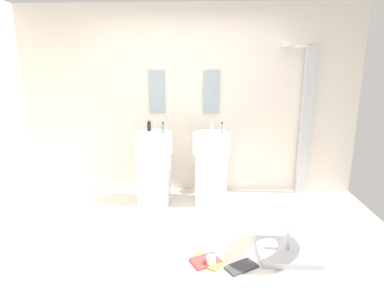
# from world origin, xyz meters

# --- Properties ---
(ground_plane) EXTENTS (4.80, 3.60, 0.04)m
(ground_plane) POSITION_xyz_m (0.00, 0.00, -0.02)
(ground_plane) COLOR silver
(rear_partition) EXTENTS (4.80, 0.10, 2.60)m
(rear_partition) POSITION_xyz_m (0.00, 1.65, 1.30)
(rear_partition) COLOR beige
(rear_partition) RESTS_ON ground_plane
(pedestal_sink_left) EXTENTS (0.48, 0.48, 1.05)m
(pedestal_sink_left) POSITION_xyz_m (-0.38, 1.17, 0.51)
(pedestal_sink_left) COLOR white
(pedestal_sink_left) RESTS_ON ground_plane
(pedestal_sink_right) EXTENTS (0.48, 0.48, 1.05)m
(pedestal_sink_right) POSITION_xyz_m (0.38, 1.17, 0.51)
(pedestal_sink_right) COLOR white
(pedestal_sink_right) RESTS_ON ground_plane
(vanity_mirror_left) EXTENTS (0.22, 0.03, 0.59)m
(vanity_mirror_left) POSITION_xyz_m (-0.38, 1.58, 1.44)
(vanity_mirror_left) COLOR #8C9EA8
(vanity_mirror_right) EXTENTS (0.22, 0.03, 0.59)m
(vanity_mirror_right) POSITION_xyz_m (0.38, 1.58, 1.44)
(vanity_mirror_right) COLOR #8C9EA8
(shower_column) EXTENTS (0.49, 0.24, 2.05)m
(shower_column) POSITION_xyz_m (1.66, 1.53, 1.08)
(shower_column) COLOR #B7BABF
(shower_column) RESTS_ON ground_plane
(lounge_chair) EXTENTS (1.08, 1.08, 0.65)m
(lounge_chair) POSITION_xyz_m (1.10, -0.06, 0.35)
(lounge_chair) COLOR #B7BABF
(lounge_chair) RESTS_ON ground_plane
(area_rug) EXTENTS (1.15, 0.81, 0.01)m
(area_rug) POSITION_xyz_m (0.35, -0.19, 0.01)
(area_rug) COLOR white
(area_rug) RESTS_ON ground_plane
(magazine_charcoal) EXTENTS (0.33, 0.28, 0.02)m
(magazine_charcoal) POSITION_xyz_m (0.63, -0.30, 0.02)
(magazine_charcoal) COLOR #38383D
(magazine_charcoal) RESTS_ON area_rug
(magazine_ochre) EXTENTS (0.34, 0.31, 0.02)m
(magazine_ochre) POSITION_xyz_m (0.32, -0.23, 0.02)
(magazine_ochre) COLOR gold
(magazine_ochre) RESTS_ON area_rug
(magazine_red) EXTENTS (0.32, 0.29, 0.03)m
(magazine_red) POSITION_xyz_m (0.31, -0.24, 0.02)
(magazine_red) COLOR #B73838
(magazine_red) RESTS_ON area_rug
(coffee_mug) EXTENTS (0.08, 0.08, 0.10)m
(coffee_mug) POSITION_xyz_m (0.36, -0.28, 0.06)
(coffee_mug) COLOR white
(coffee_mug) RESTS_ON area_rug
(soap_bottle_black) EXTENTS (0.05, 0.05, 0.14)m
(soap_bottle_black) POSITION_xyz_m (-0.45, 1.27, 1.01)
(soap_bottle_black) COLOR black
(soap_bottle_black) RESTS_ON pedestal_sink_left
(soap_bottle_grey) EXTENTS (0.04, 0.04, 0.15)m
(soap_bottle_grey) POSITION_xyz_m (0.51, 1.15, 1.01)
(soap_bottle_grey) COLOR #99999E
(soap_bottle_grey) RESTS_ON pedestal_sink_right
(soap_bottle_green) EXTENTS (0.04, 0.04, 0.15)m
(soap_bottle_green) POSITION_xyz_m (-0.24, 1.11, 1.02)
(soap_bottle_green) COLOR #59996B
(soap_bottle_green) RESTS_ON pedestal_sink_left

